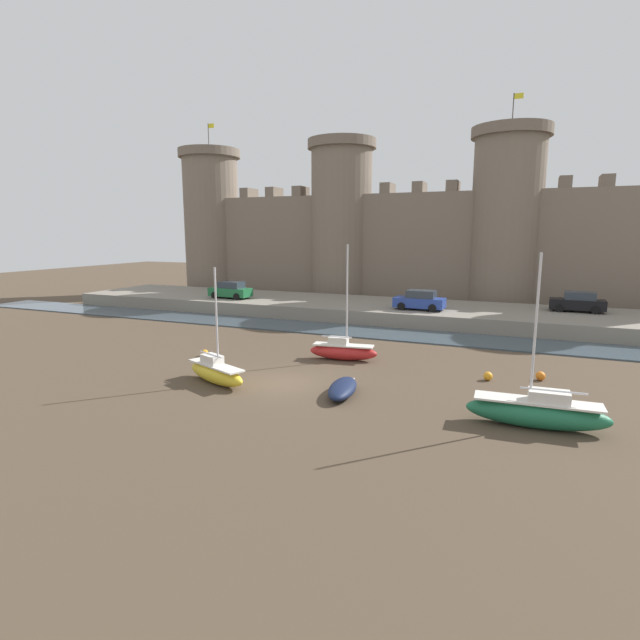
{
  "coord_description": "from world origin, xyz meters",
  "views": [
    {
      "loc": [
        11.13,
        -21.63,
        7.58
      ],
      "look_at": [
        0.02,
        4.71,
        2.5
      ],
      "focal_mm": 28.0,
      "sensor_mm": 36.0,
      "label": 1
    }
  ],
  "objects_px": {
    "mooring_buoy_mid_mud": "(541,376)",
    "sailboat_near_channel_left": "(343,350)",
    "sailboat_midflat_right": "(537,412)",
    "car_quay_centre_west": "(420,300)",
    "rowboat_midflat_left": "(343,388)",
    "car_quay_west": "(578,302)",
    "car_quay_centre_east": "(231,290)",
    "mooring_buoy_near_channel": "(205,353)",
    "mooring_buoy_near_shore": "(488,376)",
    "sailboat_near_channel_right": "(216,372)"
  },
  "relations": [
    {
      "from": "sailboat_midflat_right",
      "to": "mooring_buoy_near_channel",
      "type": "distance_m",
      "value": 19.3
    },
    {
      "from": "car_quay_west",
      "to": "car_quay_centre_east",
      "type": "bearing_deg",
      "value": -172.86
    },
    {
      "from": "sailboat_midflat_right",
      "to": "car_quay_west",
      "type": "relative_size",
      "value": 1.64
    },
    {
      "from": "sailboat_near_channel_left",
      "to": "mooring_buoy_near_channel",
      "type": "xyz_separation_m",
      "value": [
        -8.15,
        -2.49,
        -0.38
      ]
    },
    {
      "from": "sailboat_near_channel_left",
      "to": "mooring_buoy_near_shore",
      "type": "xyz_separation_m",
      "value": [
        8.37,
        -1.03,
        -0.36
      ]
    },
    {
      "from": "car_quay_centre_east",
      "to": "car_quay_west",
      "type": "xyz_separation_m",
      "value": [
        30.29,
        3.8,
        0.0
      ]
    },
    {
      "from": "sailboat_midflat_right",
      "to": "rowboat_midflat_left",
      "type": "height_order",
      "value": "sailboat_midflat_right"
    },
    {
      "from": "sailboat_near_channel_left",
      "to": "rowboat_midflat_left",
      "type": "distance_m",
      "value": 6.58
    },
    {
      "from": "mooring_buoy_mid_mud",
      "to": "car_quay_centre_west",
      "type": "xyz_separation_m",
      "value": [
        -9.09,
        13.42,
        1.76
      ]
    },
    {
      "from": "mooring_buoy_near_shore",
      "to": "mooring_buoy_near_channel",
      "type": "bearing_deg",
      "value": -174.96
    },
    {
      "from": "sailboat_midflat_right",
      "to": "rowboat_midflat_left",
      "type": "relative_size",
      "value": 2.0
    },
    {
      "from": "sailboat_near_channel_left",
      "to": "mooring_buoy_mid_mud",
      "type": "distance_m",
      "value": 10.88
    },
    {
      "from": "mooring_buoy_mid_mud",
      "to": "car_quay_centre_west",
      "type": "relative_size",
      "value": 0.11
    },
    {
      "from": "mooring_buoy_near_channel",
      "to": "car_quay_west",
      "type": "distance_m",
      "value": 29.57
    },
    {
      "from": "sailboat_near_channel_right",
      "to": "mooring_buoy_mid_mud",
      "type": "height_order",
      "value": "sailboat_near_channel_right"
    },
    {
      "from": "mooring_buoy_near_shore",
      "to": "car_quay_centre_east",
      "type": "distance_m",
      "value": 28.96
    },
    {
      "from": "rowboat_midflat_left",
      "to": "car_quay_centre_east",
      "type": "height_order",
      "value": "car_quay_centre_east"
    },
    {
      "from": "sailboat_near_channel_left",
      "to": "mooring_buoy_mid_mud",
      "type": "bearing_deg",
      "value": 0.07
    },
    {
      "from": "mooring_buoy_mid_mud",
      "to": "mooring_buoy_near_shore",
      "type": "bearing_deg",
      "value": -157.26
    },
    {
      "from": "car_quay_centre_east",
      "to": "car_quay_centre_west",
      "type": "height_order",
      "value": "same"
    },
    {
      "from": "mooring_buoy_near_shore",
      "to": "car_quay_centre_west",
      "type": "height_order",
      "value": "car_quay_centre_west"
    },
    {
      "from": "sailboat_near_channel_right",
      "to": "car_quay_west",
      "type": "xyz_separation_m",
      "value": [
        18.01,
        24.22,
        1.4
      ]
    },
    {
      "from": "rowboat_midflat_left",
      "to": "mooring_buoy_mid_mud",
      "type": "bearing_deg",
      "value": 35.74
    },
    {
      "from": "sailboat_near_channel_left",
      "to": "car_quay_centre_east",
      "type": "height_order",
      "value": "sailboat_near_channel_left"
    },
    {
      "from": "car_quay_west",
      "to": "sailboat_midflat_right",
      "type": "bearing_deg",
      "value": -97.22
    },
    {
      "from": "sailboat_near_channel_left",
      "to": "mooring_buoy_mid_mud",
      "type": "height_order",
      "value": "sailboat_near_channel_left"
    },
    {
      "from": "mooring_buoy_near_shore",
      "to": "mooring_buoy_near_channel",
      "type": "height_order",
      "value": "mooring_buoy_near_shore"
    },
    {
      "from": "rowboat_midflat_left",
      "to": "car_quay_west",
      "type": "relative_size",
      "value": 0.82
    },
    {
      "from": "rowboat_midflat_left",
      "to": "mooring_buoy_mid_mud",
      "type": "relative_size",
      "value": 7.2
    },
    {
      "from": "rowboat_midflat_left",
      "to": "sailboat_near_channel_right",
      "type": "height_order",
      "value": "sailboat_near_channel_right"
    },
    {
      "from": "rowboat_midflat_left",
      "to": "mooring_buoy_near_channel",
      "type": "distance_m",
      "value": 11.05
    },
    {
      "from": "sailboat_near_channel_right",
      "to": "mooring_buoy_near_channel",
      "type": "relative_size",
      "value": 13.94
    },
    {
      "from": "mooring_buoy_mid_mud",
      "to": "car_quay_centre_west",
      "type": "bearing_deg",
      "value": 124.12
    },
    {
      "from": "sailboat_near_channel_left",
      "to": "mooring_buoy_near_channel",
      "type": "bearing_deg",
      "value": -162.99
    },
    {
      "from": "rowboat_midflat_left",
      "to": "mooring_buoy_near_channel",
      "type": "relative_size",
      "value": 8.09
    },
    {
      "from": "mooring_buoy_near_shore",
      "to": "car_quay_west",
      "type": "distance_m",
      "value": 19.22
    },
    {
      "from": "mooring_buoy_mid_mud",
      "to": "mooring_buoy_near_channel",
      "type": "relative_size",
      "value": 1.12
    },
    {
      "from": "sailboat_midflat_right",
      "to": "mooring_buoy_near_channel",
      "type": "height_order",
      "value": "sailboat_midflat_right"
    },
    {
      "from": "sailboat_midflat_right",
      "to": "car_quay_centre_west",
      "type": "bearing_deg",
      "value": 113.54
    },
    {
      "from": "car_quay_centre_west",
      "to": "mooring_buoy_mid_mud",
      "type": "bearing_deg",
      "value": -55.88
    },
    {
      "from": "car_quay_centre_east",
      "to": "car_quay_centre_west",
      "type": "xyz_separation_m",
      "value": [
        18.37,
        -0.12,
        0.0
      ]
    },
    {
      "from": "mooring_buoy_mid_mud",
      "to": "mooring_buoy_near_channel",
      "type": "xyz_separation_m",
      "value": [
        -19.02,
        -2.51,
        -0.03
      ]
    },
    {
      "from": "mooring_buoy_near_channel",
      "to": "rowboat_midflat_left",
      "type": "bearing_deg",
      "value": -19.48
    },
    {
      "from": "sailboat_midflat_right",
      "to": "mooring_buoy_mid_mud",
      "type": "height_order",
      "value": "sailboat_midflat_right"
    },
    {
      "from": "car_quay_centre_east",
      "to": "car_quay_west",
      "type": "height_order",
      "value": "same"
    },
    {
      "from": "sailboat_near_channel_right",
      "to": "mooring_buoy_mid_mud",
      "type": "distance_m",
      "value": 16.67
    },
    {
      "from": "mooring_buoy_mid_mud",
      "to": "mooring_buoy_near_channel",
      "type": "distance_m",
      "value": 19.18
    },
    {
      "from": "car_quay_west",
      "to": "mooring_buoy_mid_mud",
      "type": "bearing_deg",
      "value": -99.3
    },
    {
      "from": "mooring_buoy_mid_mud",
      "to": "sailboat_near_channel_left",
      "type": "bearing_deg",
      "value": -179.93
    },
    {
      "from": "sailboat_near_channel_left",
      "to": "sailboat_midflat_right",
      "type": "distance_m",
      "value": 12.68
    }
  ]
}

